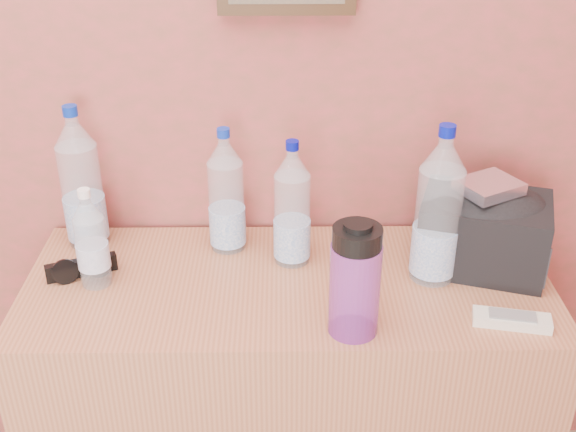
# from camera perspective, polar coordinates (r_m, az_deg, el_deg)

# --- Properties ---
(dresser) EXTENTS (1.18, 0.49, 0.74)m
(dresser) POSITION_cam_1_polar(r_m,az_deg,el_deg) (1.86, -0.01, -14.64)
(dresser) COLOR tan
(dresser) RESTS_ON ground
(pet_large_a) EXTENTS (0.09, 0.09, 0.35)m
(pet_large_a) POSITION_cam_1_polar(r_m,az_deg,el_deg) (1.77, -16.02, 2.40)
(pet_large_a) COLOR white
(pet_large_a) RESTS_ON dresser
(pet_large_b) EXTENTS (0.08, 0.08, 0.30)m
(pet_large_b) POSITION_cam_1_polar(r_m,az_deg,el_deg) (1.63, 0.33, 0.51)
(pet_large_b) COLOR white
(pet_large_b) RESTS_ON dresser
(pet_large_c) EXTENTS (0.08, 0.08, 0.31)m
(pet_large_c) POSITION_cam_1_polar(r_m,az_deg,el_deg) (1.69, -4.90, 1.53)
(pet_large_c) COLOR silver
(pet_large_c) RESTS_ON dresser
(pet_large_d) EXTENTS (0.10, 0.10, 0.37)m
(pet_large_d) POSITION_cam_1_polar(r_m,az_deg,el_deg) (1.59, 11.77, 0.21)
(pet_large_d) COLOR white
(pet_large_d) RESTS_ON dresser
(pet_small) EXTENTS (0.07, 0.07, 0.23)m
(pet_small) POSITION_cam_1_polar(r_m,az_deg,el_deg) (1.62, -15.27, -2.09)
(pet_small) COLOR white
(pet_small) RESTS_ON dresser
(nalgene_bottle) EXTENTS (0.10, 0.10, 0.25)m
(nalgene_bottle) POSITION_cam_1_polar(r_m,az_deg,el_deg) (1.42, 5.32, -5.00)
(nalgene_bottle) COLOR purple
(nalgene_bottle) RESTS_ON dresser
(sunglasses) EXTENTS (0.17, 0.11, 0.04)m
(sunglasses) POSITION_cam_1_polar(r_m,az_deg,el_deg) (1.70, -16.00, -3.93)
(sunglasses) COLOR black
(sunglasses) RESTS_ON dresser
(ac_remote) EXTENTS (0.16, 0.08, 0.02)m
(ac_remote) POSITION_cam_1_polar(r_m,az_deg,el_deg) (1.56, 17.26, -7.85)
(ac_remote) COLOR #ECECCE
(ac_remote) RESTS_ON dresser
(toiletry_bag) EXTENTS (0.33, 0.28, 0.19)m
(toiletry_bag) POSITION_cam_1_polar(r_m,az_deg,el_deg) (1.70, 15.21, -0.95)
(toiletry_bag) COLOR black
(toiletry_bag) RESTS_ON dresser
(foil_packet) EXTENTS (0.16, 0.15, 0.03)m
(foil_packet) POSITION_cam_1_polar(r_m,az_deg,el_deg) (1.64, 15.60, 2.25)
(foil_packet) COLOR silver
(foil_packet) RESTS_ON toiletry_bag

